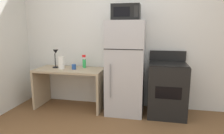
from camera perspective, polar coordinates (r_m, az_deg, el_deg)
name	(u,v)px	position (r m, az deg, el deg)	size (l,w,h in m)	color
wall_back_white	(131,39)	(3.80, 5.47, 8.06)	(5.00, 0.10, 2.60)	silver
desk	(70,80)	(3.85, -11.93, -3.70)	(1.27, 0.60, 0.75)	tan
desk_lamp	(56,55)	(3.91, -15.92, 3.21)	(0.14, 0.12, 0.35)	black
coffee_mug	(74,67)	(3.73, -10.91, 0.06)	(0.08, 0.08, 0.10)	#264C99
paper_towel_roll	(61,63)	(3.81, -14.40, 1.25)	(0.11, 0.11, 0.24)	white
spray_bottle	(84,63)	(3.84, -8.00, 1.25)	(0.06, 0.06, 0.25)	green
refrigerator	(126,68)	(3.49, 3.92, -0.26)	(0.64, 0.64, 1.62)	#B7B7BC
microwave	(126,12)	(3.41, 4.09, 15.38)	(0.46, 0.35, 0.26)	black
oven_range	(167,89)	(3.57, 15.53, -6.14)	(0.63, 0.61, 1.10)	black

